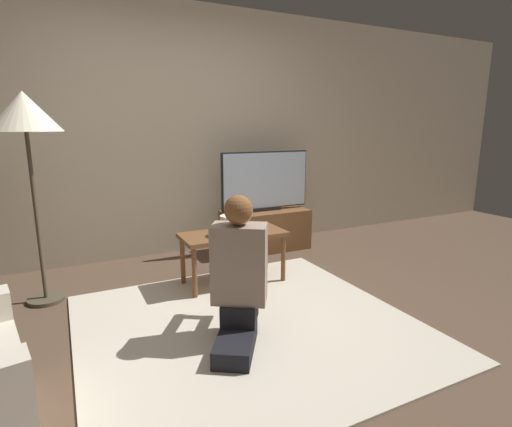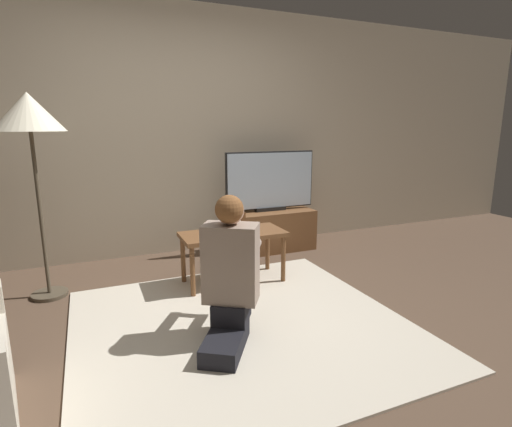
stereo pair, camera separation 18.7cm
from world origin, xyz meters
The scene contains 10 objects.
ground_plane centered at (0.00, 0.00, 0.00)m, with size 10.00×10.00×0.00m, color brown.
wall_back centered at (0.00, 1.93, 1.30)m, with size 10.00×0.06×2.60m.
rug centered at (0.00, 0.00, 0.01)m, with size 2.22×2.13×0.02m.
tv_stand centered at (0.94, 1.55, 0.22)m, with size 0.95×0.44×0.45m.
tv centered at (0.94, 1.56, 0.78)m, with size 1.03×0.08×0.65m.
coffee_table centered at (0.22, 0.78, 0.41)m, with size 0.89×0.41×0.47m.
floor_lamp centered at (-1.27, 1.10, 1.41)m, with size 0.51×0.51×1.61m.
person_kneeling centered at (-0.13, -0.13, 0.47)m, with size 0.64×0.81×0.94m.
picture_frame centered at (0.31, 0.85, 0.54)m, with size 0.11×0.01×0.15m.
table_lamp centered at (0.17, 0.70, 0.57)m, with size 0.18×0.18×0.17m.
Camera 2 is at (-0.91, -2.37, 1.36)m, focal length 28.00 mm.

